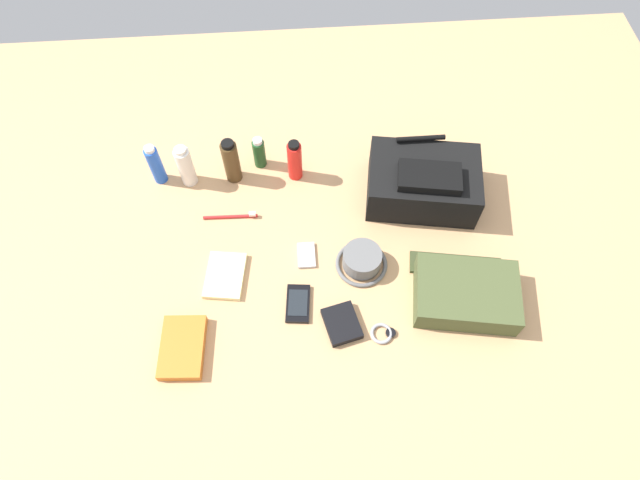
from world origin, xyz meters
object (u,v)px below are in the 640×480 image
Objects in this scene: toothbrush at (234,216)px; bucket_hat at (362,261)px; cell_phone at (298,304)px; wallet at (342,324)px; media_player at (306,255)px; wristwatch at (383,333)px; toiletry_pouch at (465,293)px; deodorant_spray at (156,165)px; toothpaste_tube at (186,166)px; notepad at (225,276)px; shampoo_bottle at (259,153)px; backpack at (423,182)px; sunscreen_spray at (295,160)px; cologne_bottle at (231,161)px; paperback_novel at (183,348)px.

bucket_hat is at bearing -27.44° from toothbrush.
cell_phone is (-0.20, -0.11, -0.02)m from bucket_hat.
bucket_hat is 0.20m from wallet.
wallet is at bearing -69.62° from media_player.
bucket_hat is at bearing 98.69° from wristwatch.
deodorant_spray is (-0.90, 0.50, 0.04)m from toiletry_pouch.
deodorant_spray is 0.88m from wristwatch.
notepad is at bearing -71.77° from toothpaste_tube.
shampoo_bottle is at bearing 125.72° from bucket_hat.
media_player is (-0.16, 0.04, -0.02)m from bucket_hat.
backpack reaches higher than bucket_hat.
sunscreen_spray reaches higher than notepad.
cologne_bottle is 0.60m from paperback_novel.
sunscreen_spray is at bearing 93.06° from media_player.
backpack reaches higher than toothbrush.
shampoo_bottle is 0.23m from toothbrush.
bucket_hat reaches higher than toothbrush.
toiletry_pouch reaches higher than notepad.
paperback_novel is 2.16× the size of media_player.
sunscreen_spray reaches higher than media_player.
notepad is at bearing 62.63° from paperback_novel.
shampoo_bottle is at bearing 117.44° from wristwatch.
wallet is (0.12, -0.07, 0.01)m from cell_phone.
paperback_novel is 0.44m from media_player.
notepad is (-0.23, -0.36, -0.07)m from sunscreen_spray.
paperback_novel is at bearing -179.77° from wristwatch.
media_player is (-0.38, -0.20, -0.07)m from backpack.
cologne_bottle reaches higher than notepad.
deodorant_spray reaches higher than media_player.
wallet is at bearing -112.30° from bucket_hat.
notepad is at bearing 169.96° from toiletry_pouch.
backpack is 2.37× the size of deodorant_spray.
shampoo_bottle is 1.42× the size of media_player.
toiletry_pouch is 3.72× the size of media_player.
toothpaste_tube is 0.94× the size of toothbrush.
toothbrush is at bearing -90.71° from cologne_bottle.
toothpaste_tube is (-0.74, 0.11, 0.01)m from backpack.
toiletry_pouch is 0.66m from sunscreen_spray.
toothpaste_tube is 0.48m from media_player.
shampoo_bottle is at bearing 29.49° from cologne_bottle.
shampoo_bottle is at bearing 6.92° from deodorant_spray.
toiletry_pouch is at bearing -43.25° from shampoo_bottle.
backpack is 2.48× the size of notepad.
backpack reaches higher than wallet.
deodorant_spray is 0.92× the size of toothbrush.
notepad is at bearing -158.22° from backpack.
backpack reaches higher than cell_phone.
toothpaste_tube is at bearing 179.64° from sunscreen_spray.
shampoo_bottle is 0.77× the size of sunscreen_spray.
paperback_novel is at bearing -143.09° from media_player.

